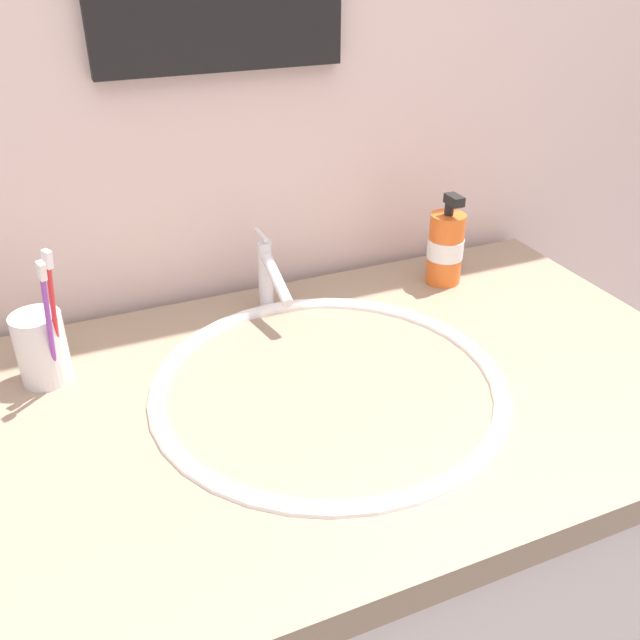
{
  "coord_description": "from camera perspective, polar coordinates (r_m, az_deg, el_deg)",
  "views": [
    {
      "loc": [
        -0.29,
        -0.7,
        1.44
      ],
      "look_at": [
        0.03,
        0.04,
        0.98
      ],
      "focal_mm": 38.77,
      "sensor_mm": 36.0,
      "label": 1
    }
  ],
  "objects": [
    {
      "name": "sink_basin",
      "position": [
        0.97,
        0.7,
        -6.87
      ],
      "size": [
        0.49,
        0.49,
        0.09
      ],
      "color": "white",
      "rests_on": "vanity_counter"
    },
    {
      "name": "tiled_wall_back",
      "position": [
        1.14,
        -8.28,
        17.4
      ],
      "size": [
        2.37,
        0.04,
        2.4
      ],
      "primitive_type": "cube",
      "color": "beige",
      "rests_on": "ground"
    },
    {
      "name": "toothbrush_cup",
      "position": [
        1.02,
        -21.99,
        -2.15
      ],
      "size": [
        0.07,
        0.07,
        0.1
      ],
      "primitive_type": "cylinder",
      "color": "white",
      "rests_on": "vanity_counter"
    },
    {
      "name": "faucet",
      "position": [
        1.12,
        -4.24,
        3.77
      ],
      "size": [
        0.02,
        0.15,
        0.13
      ],
      "color": "silver",
      "rests_on": "sink_basin"
    },
    {
      "name": "toothbrush_purple",
      "position": [
        0.95,
        -21.52,
        0.13
      ],
      "size": [
        0.02,
        0.05,
        0.2
      ],
      "color": "purple",
      "rests_on": "toothbrush_cup"
    },
    {
      "name": "soap_dispenser",
      "position": [
        1.23,
        10.32,
        5.92
      ],
      "size": [
        0.06,
        0.06,
        0.16
      ],
      "color": "orange",
      "rests_on": "vanity_counter"
    },
    {
      "name": "vanity_counter",
      "position": [
        1.25,
        -0.52,
        -22.63
      ],
      "size": [
        1.17,
        0.66,
        0.89
      ],
      "color": "silver",
      "rests_on": "ground"
    },
    {
      "name": "toothbrush_red",
      "position": [
        0.96,
        -21.15,
        0.79
      ],
      "size": [
        0.03,
        0.03,
        0.2
      ],
      "color": "red",
      "rests_on": "toothbrush_cup"
    }
  ]
}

